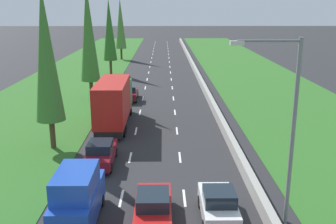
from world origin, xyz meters
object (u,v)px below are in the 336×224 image
object	(u,v)px
white_hatchback_right_lane	(218,204)
red_box_truck_left_lane	(114,102)
poplar_tree_fifth	(120,24)
street_light_mast	(287,120)
blue_van_left_lane	(78,197)
red_sedan_centre_lane	(153,208)
poplar_tree_second	(46,55)
maroon_sedan_left_lane_fifth	(129,93)
maroon_sedan_left_lane	(101,153)
poplar_tree_third	(88,33)
poplar_tree_fourth	(109,30)

from	to	relation	value
white_hatchback_right_lane	red_box_truck_left_lane	size ratio (longest dim) A/B	0.41
poplar_tree_fifth	street_light_mast	distance (m)	61.77
blue_van_left_lane	poplar_tree_fifth	size ratio (longest dim) A/B	0.42
red_sedan_centre_lane	poplar_tree_fifth	xyz separation A→B (m)	(-7.75, 60.17, 6.07)
poplar_tree_second	red_sedan_centre_lane	bearing A→B (deg)	-53.64
blue_van_left_lane	street_light_mast	world-z (taller)	street_light_mast
poplar_tree_second	street_light_mast	bearing A→B (deg)	-37.02
maroon_sedan_left_lane_fifth	street_light_mast	distance (m)	28.00
red_sedan_centre_lane	street_light_mast	distance (m)	7.60
maroon_sedan_left_lane	poplar_tree_fifth	size ratio (longest dim) A/B	0.39
red_sedan_centre_lane	poplar_tree_third	distance (m)	28.00
white_hatchback_right_lane	poplar_tree_third	bearing A→B (deg)	112.73
poplar_tree_third	street_light_mast	xyz separation A→B (m)	(13.80, -26.10, -2.20)
white_hatchback_right_lane	red_sedan_centre_lane	world-z (taller)	white_hatchback_right_lane
poplar_tree_fifth	poplar_tree_fourth	bearing A→B (deg)	-89.60
poplar_tree_fifth	street_light_mast	xyz separation A→B (m)	(13.93, -60.16, -1.65)
poplar_tree_second	poplar_tree_fourth	size ratio (longest dim) A/B	1.04
maroon_sedan_left_lane	maroon_sedan_left_lane_fifth	bearing A→B (deg)	88.94
maroon_sedan_left_lane	poplar_tree_third	world-z (taller)	poplar_tree_third
blue_van_left_lane	poplar_tree_fourth	size ratio (longest dim) A/B	0.43
maroon_sedan_left_lane_fifth	poplar_tree_fourth	size ratio (longest dim) A/B	0.40
blue_van_left_lane	red_box_truck_left_lane	world-z (taller)	red_box_truck_left_lane
poplar_tree_second	poplar_tree_third	xyz separation A→B (m)	(0.11, 15.60, 0.46)
white_hatchback_right_lane	poplar_tree_fifth	distance (m)	61.23
red_box_truck_left_lane	maroon_sedan_left_lane	bearing A→B (deg)	-89.20
maroon_sedan_left_lane_fifth	poplar_tree_third	world-z (taller)	poplar_tree_third
white_hatchback_right_lane	red_sedan_centre_lane	bearing A→B (deg)	-175.71
street_light_mast	poplar_tree_fourth	bearing A→B (deg)	107.78
white_hatchback_right_lane	poplar_tree_second	distance (m)	16.22
maroon_sedan_left_lane	poplar_tree_fifth	world-z (taller)	poplar_tree_fifth
red_sedan_centre_lane	poplar_tree_third	bearing A→B (deg)	106.28
maroon_sedan_left_lane	street_light_mast	world-z (taller)	street_light_mast
red_sedan_centre_lane	poplar_tree_fourth	size ratio (longest dim) A/B	0.40
white_hatchback_right_lane	red_box_truck_left_lane	xyz separation A→B (m)	(-7.02, 15.83, 1.35)
poplar_tree_second	maroon_sedan_left_lane	bearing A→B (deg)	-38.18
white_hatchback_right_lane	poplar_tree_fourth	distance (m)	44.58
red_sedan_centre_lane	maroon_sedan_left_lane	bearing A→B (deg)	116.71
blue_van_left_lane	street_light_mast	size ratio (longest dim) A/B	0.54
maroon_sedan_left_lane	street_light_mast	bearing A→B (deg)	-36.54
maroon_sedan_left_lane_fifth	white_hatchback_right_lane	bearing A→B (deg)	-75.71
red_box_truck_left_lane	maroon_sedan_left_lane_fifth	bearing A→B (deg)	87.30
white_hatchback_right_lane	poplar_tree_third	distance (m)	28.82
blue_van_left_lane	red_box_truck_left_lane	bearing A→B (deg)	90.55
white_hatchback_right_lane	maroon_sedan_left_lane_fifth	bearing A→B (deg)	104.29
red_box_truck_left_lane	poplar_tree_fourth	distance (m)	27.65
blue_van_left_lane	poplar_tree_fifth	bearing A→B (deg)	93.90
maroon_sedan_left_lane	maroon_sedan_left_lane_fifth	size ratio (longest dim) A/B	1.00
blue_van_left_lane	white_hatchback_right_lane	xyz separation A→B (m)	(6.87, 0.17, -0.56)
white_hatchback_right_lane	poplar_tree_third	world-z (taller)	poplar_tree_third
white_hatchback_right_lane	red_sedan_centre_lane	size ratio (longest dim) A/B	0.87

